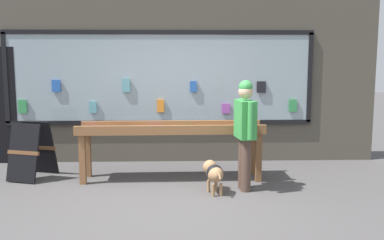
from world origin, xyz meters
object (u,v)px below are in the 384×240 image
(display_table_main, at_px, (171,134))
(small_dog, at_px, (214,173))
(person_browsing, at_px, (245,127))
(sandwich_board_sign, at_px, (32,150))

(display_table_main, relative_size, small_dog, 5.25)
(person_browsing, distance_m, sandwich_board_sign, 3.38)
(person_browsing, height_order, small_dog, person_browsing)
(display_table_main, bearing_deg, small_dog, -51.24)
(sandwich_board_sign, bearing_deg, person_browsing, 4.18)
(small_dog, bearing_deg, sandwich_board_sign, 58.33)
(display_table_main, xyz_separation_m, small_dog, (0.60, -0.75, -0.43))
(person_browsing, relative_size, small_dog, 2.88)
(small_dog, relative_size, sandwich_board_sign, 0.62)
(person_browsing, bearing_deg, display_table_main, 52.67)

